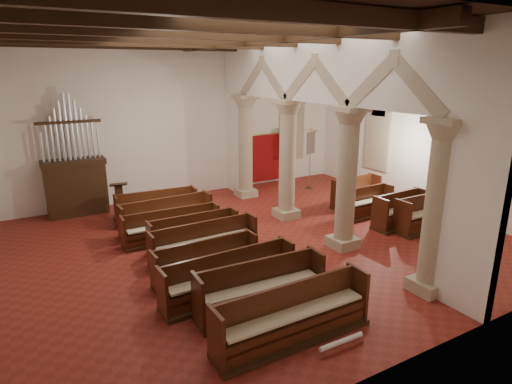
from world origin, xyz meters
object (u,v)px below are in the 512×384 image
object	(u,v)px
lectern	(120,204)
processional_banner	(310,170)
aisle_pew_0	(422,219)
pipe_organ	(75,177)
nave_pew_0	(293,323)

from	to	relation	value
lectern	processional_banner	world-z (taller)	processional_banner
processional_banner	aisle_pew_0	xyz separation A→B (m)	(0.11, -5.92, -0.44)
pipe_organ	nave_pew_0	size ratio (longest dim) A/B	1.33
pipe_organ	processional_banner	distance (m)	9.37
nave_pew_0	processional_banner	bearing A→B (deg)	51.34
processional_banner	pipe_organ	bearing A→B (deg)	150.78
processional_banner	aisle_pew_0	world-z (taller)	processional_banner
nave_pew_0	aisle_pew_0	xyz separation A→B (m)	(6.89, 2.72, 0.02)
pipe_organ	nave_pew_0	world-z (taller)	pipe_organ
lectern	pipe_organ	bearing A→B (deg)	137.46
pipe_organ	processional_banner	xyz separation A→B (m)	(9.26, -1.34, -0.54)
pipe_organ	nave_pew_0	xyz separation A→B (m)	(2.48, -9.99, -1.00)
processional_banner	lectern	bearing A→B (deg)	159.19
pipe_organ	aisle_pew_0	size ratio (longest dim) A/B	2.23
lectern	aisle_pew_0	world-z (taller)	lectern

